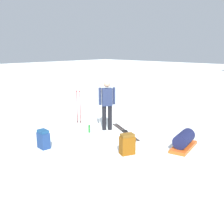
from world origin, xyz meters
TOP-DOWN VIEW (x-y plane):
  - ground_plane at (0.00, 0.00)m, footprint 80.00×80.00m
  - skier_standing at (-0.33, 0.10)m, footprint 0.38×0.48m
  - ski_pair_near at (0.29, 0.33)m, footprint 1.85×1.06m
  - backpack_large_dark at (1.58, -1.09)m, footprint 0.38×0.45m
  - backpack_bright at (-0.41, -2.37)m, footprint 0.37×0.27m
  - ski_poles_planted_near at (-1.68, -0.03)m, footprint 0.20×0.11m
  - gear_sled at (2.47, 0.32)m, footprint 0.67×1.24m
  - thermos_bottle at (-0.53, -0.54)m, footprint 0.07×0.07m

SIDE VIEW (x-z plane):
  - ground_plane at x=0.00m, z-range 0.00..0.00m
  - ski_pair_near at x=0.29m, z-range -0.01..0.04m
  - thermos_bottle at x=-0.53m, z-range 0.00..0.26m
  - gear_sled at x=2.47m, z-range -0.02..0.47m
  - backpack_bright at x=-0.41m, z-range -0.01..0.53m
  - backpack_large_dark at x=1.58m, z-range -0.01..0.56m
  - ski_poles_planted_near at x=-1.68m, z-range 0.07..1.30m
  - skier_standing at x=-0.33m, z-range 0.10..1.80m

